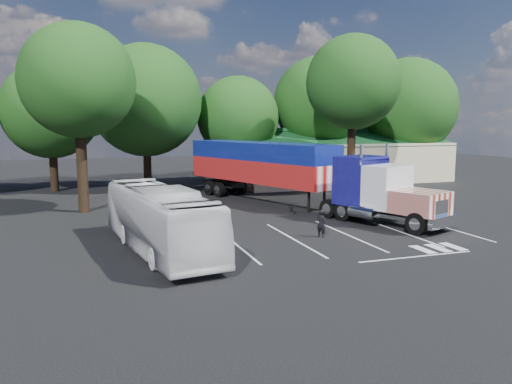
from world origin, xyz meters
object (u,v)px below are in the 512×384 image
object	(u,v)px
semi_truck	(287,169)
silver_sedan	(344,181)
bicycle	(292,207)
woman	(321,223)
tour_bus	(160,219)

from	to	relation	value
semi_truck	silver_sedan	xyz separation A→B (m)	(8.37, 6.57, -1.95)
semi_truck	bicycle	distance (m)	3.69
semi_truck	silver_sedan	distance (m)	10.82
bicycle	silver_sedan	world-z (taller)	silver_sedan
woman	silver_sedan	world-z (taller)	silver_sedan
bicycle	semi_truck	bearing A→B (deg)	83.16
woman	bicycle	distance (m)	7.28
woman	tour_bus	size ratio (longest dim) A/B	0.13
woman	bicycle	world-z (taller)	woman
semi_truck	tour_bus	size ratio (longest dim) A/B	1.99
bicycle	silver_sedan	xyz separation A→B (m)	(9.08, 9.35, 0.36)
bicycle	silver_sedan	bearing A→B (deg)	53.28
silver_sedan	bicycle	bearing A→B (deg)	145.08
woman	semi_truck	bearing A→B (deg)	-45.77
semi_truck	silver_sedan	bearing A→B (deg)	16.50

